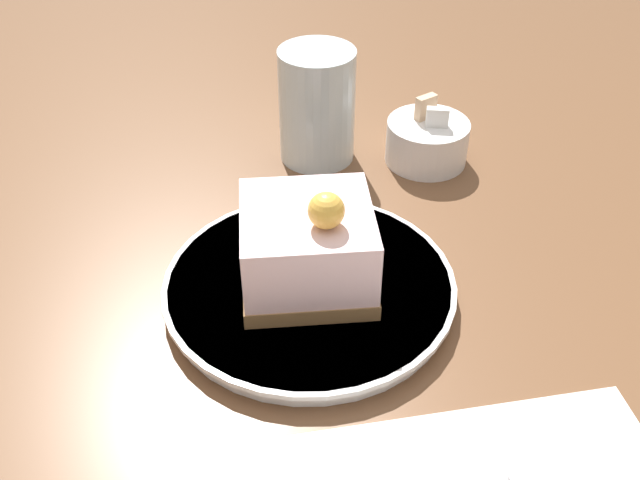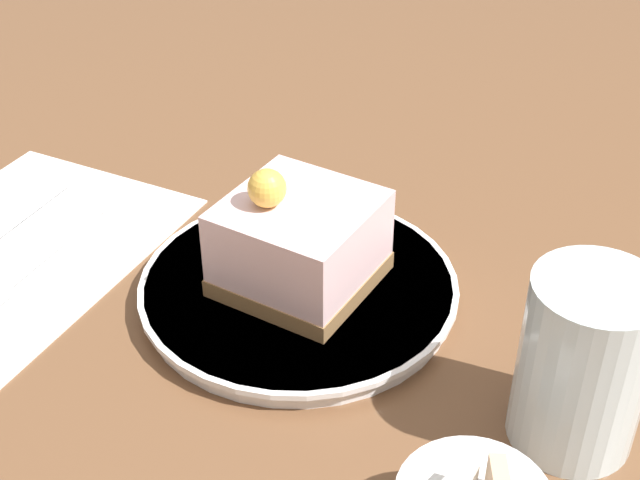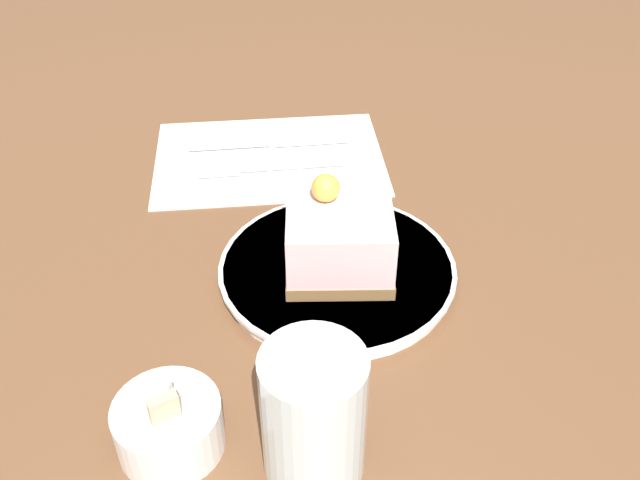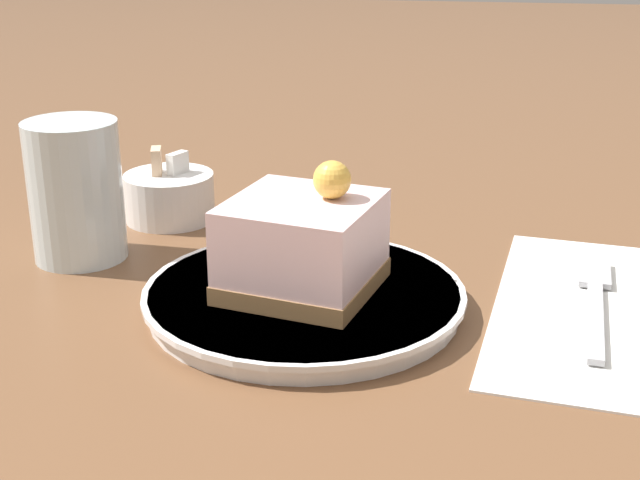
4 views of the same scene
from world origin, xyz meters
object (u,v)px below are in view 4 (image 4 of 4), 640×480
object	(u,v)px
drinking_glass	(76,191)
sugar_bowl	(170,196)
plate	(304,297)
fork	(595,296)
cake_slice	(303,244)

from	to	relation	value
drinking_glass	sugar_bowl	bearing A→B (deg)	67.76
plate	fork	xyz separation A→B (m)	(0.19, 0.04, -0.00)
plate	cake_slice	distance (m)	0.04
cake_slice	drinking_glass	xyz separation A→B (m)	(-0.18, 0.06, 0.01)
cake_slice	fork	distance (m)	0.20
plate	fork	distance (m)	0.20
cake_slice	sugar_bowl	world-z (taller)	cake_slice
plate	sugar_bowl	xyz separation A→B (m)	(-0.15, 0.16, 0.01)
cake_slice	sugar_bowl	distance (m)	0.22
fork	drinking_glass	distance (m)	0.38
sugar_bowl	drinking_glass	size ratio (longest dim) A/B	0.72
fork	drinking_glass	bearing A→B (deg)	-177.00
sugar_bowl	drinking_glass	xyz separation A→B (m)	(-0.04, -0.09, 0.03)
drinking_glass	fork	bearing A→B (deg)	-3.11
cake_slice	sugar_bowl	size ratio (longest dim) A/B	1.45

